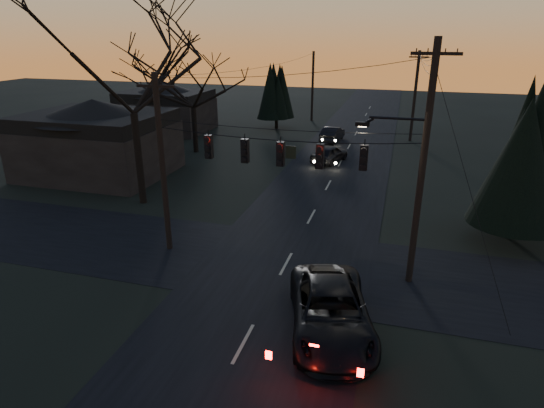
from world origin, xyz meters
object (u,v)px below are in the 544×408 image
(suv_near, at_px, (330,311))
(utility_pole_far_r, at_px, (410,141))
(utility_pole_left, at_px, (170,248))
(utility_pole_far_l, at_px, (312,121))
(sedan_oncoming_a, at_px, (329,154))
(evergreen_right, at_px, (526,147))
(bare_tree_left, at_px, (130,74))
(utility_pole_right, at_px, (408,281))
(sedan_oncoming_b, at_px, (332,134))

(suv_near, bearing_deg, utility_pole_far_r, 70.26)
(utility_pole_left, xyz_separation_m, utility_pole_far_l, (0.00, 36.00, 0.00))
(utility_pole_far_r, height_order, sedan_oncoming_a, utility_pole_far_r)
(evergreen_right, xyz_separation_m, suv_near, (-7.75, -10.56, -4.04))
(bare_tree_left, bearing_deg, utility_pole_left, -48.93)
(utility_pole_right, height_order, evergreen_right, evergreen_right)
(evergreen_right, bearing_deg, bare_tree_left, -178.07)
(evergreen_right, bearing_deg, utility_pole_far_l, 118.91)
(utility_pole_far_l, bearing_deg, utility_pole_far_r, -34.82)
(bare_tree_left, height_order, suv_near, bare_tree_left)
(utility_pole_left, bearing_deg, utility_pole_right, 0.00)
(utility_pole_right, height_order, utility_pole_far_l, utility_pole_right)
(bare_tree_left, distance_m, sedan_oncoming_a, 17.46)
(bare_tree_left, bearing_deg, sedan_oncoming_b, 66.61)
(utility_pole_far_r, bearing_deg, utility_pole_left, -112.33)
(utility_pole_far_r, distance_m, utility_pole_far_l, 14.01)
(sedan_oncoming_b, bearing_deg, utility_pole_right, 112.34)
(utility_pole_far_l, xyz_separation_m, sedan_oncoming_a, (5.08, -18.03, 0.72))
(utility_pole_far_l, bearing_deg, utility_pole_right, -72.28)
(evergreen_right, bearing_deg, utility_pole_right, -129.33)
(utility_pole_far_r, bearing_deg, utility_pole_far_l, 145.18)
(evergreen_right, xyz_separation_m, sedan_oncoming_a, (-11.43, 11.86, -4.15))
(utility_pole_far_l, xyz_separation_m, suv_near, (8.76, -40.44, 0.83))
(utility_pole_right, relative_size, sedan_oncoming_b, 2.34)
(sedan_oncoming_a, height_order, sedan_oncoming_b, sedan_oncoming_a)
(utility_pole_left, relative_size, suv_near, 1.42)
(bare_tree_left, relative_size, sedan_oncoming_b, 2.64)
(utility_pole_right, bearing_deg, bare_tree_left, 161.58)
(utility_pole_left, xyz_separation_m, bare_tree_left, (-4.70, 5.40, 7.87))
(utility_pole_far_l, distance_m, bare_tree_left, 31.95)
(bare_tree_left, relative_size, evergreen_right, 1.32)
(utility_pole_left, relative_size, bare_tree_left, 0.75)
(utility_pole_far_r, relative_size, utility_pole_far_l, 1.06)
(utility_pole_left, relative_size, utility_pole_far_r, 1.00)
(utility_pole_right, relative_size, bare_tree_left, 0.89)
(utility_pole_left, height_order, utility_pole_far_r, same)
(utility_pole_far_l, distance_m, evergreen_right, 34.49)
(utility_pole_far_r, height_order, bare_tree_left, bare_tree_left)
(utility_pole_left, height_order, sedan_oncoming_a, utility_pole_left)
(evergreen_right, bearing_deg, suv_near, -126.28)
(suv_near, bearing_deg, utility_pole_left, 138.20)
(suv_near, distance_m, sedan_oncoming_b, 30.57)
(utility_pole_right, height_order, utility_pole_left, utility_pole_right)
(evergreen_right, height_order, suv_near, evergreen_right)
(utility_pole_far_r, height_order, suv_near, utility_pole_far_r)
(sedan_oncoming_a, bearing_deg, utility_pole_right, 127.60)
(utility_pole_far_r, bearing_deg, suv_near, -94.83)
(utility_pole_right, relative_size, evergreen_right, 1.17)
(utility_pole_far_r, relative_size, suv_near, 1.42)
(evergreen_right, height_order, sedan_oncoming_b, evergreen_right)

